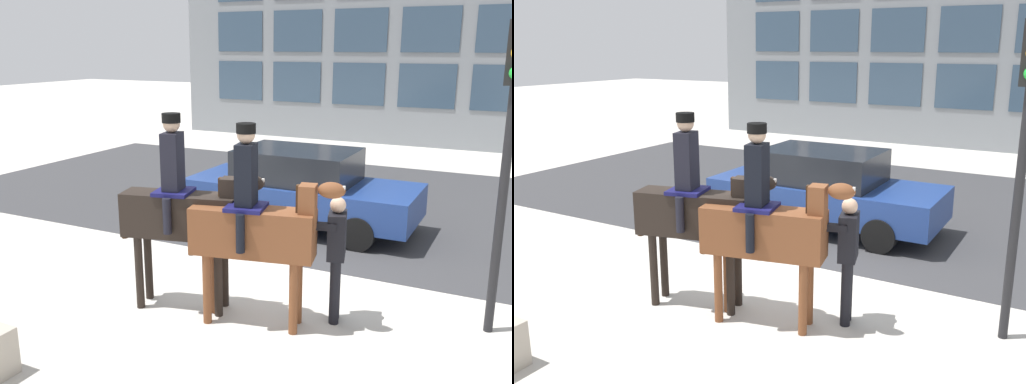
% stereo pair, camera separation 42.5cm
% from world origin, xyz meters
% --- Properties ---
extents(ground_plane, '(80.00, 80.00, 0.00)m').
position_xyz_m(ground_plane, '(0.00, 0.00, 0.00)').
color(ground_plane, beige).
extents(road_surface, '(19.26, 8.50, 0.01)m').
position_xyz_m(road_surface, '(0.00, 4.75, 0.00)').
color(road_surface, '#38383A').
rests_on(road_surface, ground_plane).
extents(mounted_horse_lead, '(1.97, 0.80, 2.66)m').
position_xyz_m(mounted_horse_lead, '(-0.47, -1.55, 1.38)').
color(mounted_horse_lead, black).
rests_on(mounted_horse_lead, ground_plane).
extents(mounted_horse_companion, '(1.98, 0.74, 2.59)m').
position_xyz_m(mounted_horse_companion, '(0.60, -1.54, 1.32)').
color(mounted_horse_companion, brown).
rests_on(mounted_horse_companion, ground_plane).
extents(pedestrian_bystander, '(0.80, 0.60, 1.67)m').
position_xyz_m(pedestrian_bystander, '(1.48, -1.03, 0.98)').
color(pedestrian_bystander, black).
rests_on(pedestrian_bystander, ground_plane).
extents(street_car_near_lane, '(4.45, 1.88, 1.54)m').
position_xyz_m(street_car_near_lane, '(-0.42, 2.50, 0.78)').
color(street_car_near_lane, navy).
rests_on(street_car_near_lane, ground_plane).
extents(traffic_light, '(0.24, 0.29, 3.77)m').
position_xyz_m(traffic_light, '(3.32, -0.44, 2.54)').
color(traffic_light, black).
rests_on(traffic_light, ground_plane).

